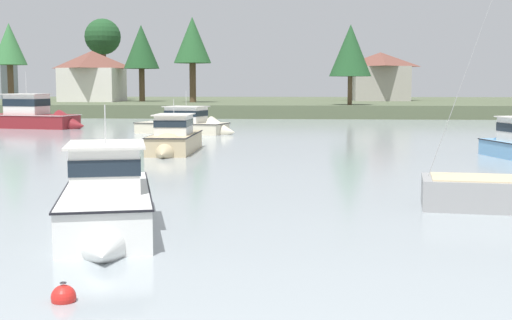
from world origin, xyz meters
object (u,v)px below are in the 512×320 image
at_px(cruiser_white, 107,213).
at_px(cruiser_sand, 173,144).
at_px(cruiser_maroon, 37,120).
at_px(mooring_buoy_red, 64,297).
at_px(cruiser_cream, 192,127).

distance_m(cruiser_white, cruiser_sand, 21.55).
height_order(cruiser_maroon, mooring_buoy_red, cruiser_maroon).
bearing_deg(cruiser_white, cruiser_maroon, 113.68).
relative_size(cruiser_sand, cruiser_maroon, 0.74).
bearing_deg(mooring_buoy_red, cruiser_cream, 96.17).
bearing_deg(cruiser_maroon, cruiser_white, -66.32).
height_order(cruiser_sand, cruiser_maroon, cruiser_maroon).
relative_size(cruiser_cream, cruiser_sand, 1.11).
xyz_separation_m(cruiser_cream, cruiser_maroon, (-15.14, 6.04, 0.21)).
bearing_deg(cruiser_sand, mooring_buoy_red, -83.28).
bearing_deg(mooring_buoy_red, cruiser_white, 98.65).
distance_m(cruiser_white, cruiser_cream, 37.21).
bearing_deg(cruiser_white, cruiser_cream, 95.77).
distance_m(cruiser_white, cruiser_maroon, 47.02).
distance_m(cruiser_white, mooring_buoy_red, 5.92).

